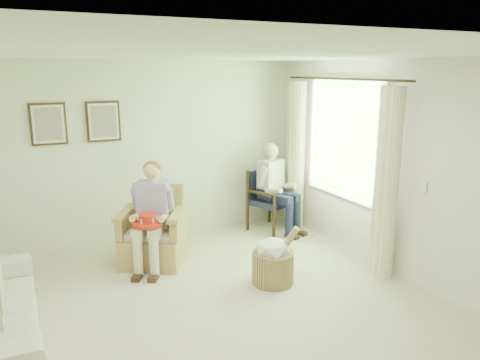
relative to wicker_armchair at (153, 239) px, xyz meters
The scene contains 15 objects.
floor 1.86m from the wicker_armchair, 87.51° to the right, with size 5.50×5.50×0.00m, color beige.
back_wall 1.35m from the wicker_armchair, 85.02° to the left, with size 5.00×0.04×2.60m, color silver.
right_wall 3.32m from the wicker_armchair, 35.41° to the right, with size 0.04×5.50×2.60m, color silver.
ceiling 2.93m from the wicker_armchair, 87.51° to the right, with size 5.00×5.50×0.02m, color white.
window 2.91m from the wicker_armchair, 14.00° to the right, with size 0.13×2.50×1.63m.
curtain_left 3.02m from the wicker_armchair, 33.82° to the right, with size 0.34×0.34×2.30m, color #F9E8C3.
curtain_right 2.57m from the wicker_armchair, ahead, with size 0.34×0.34×2.30m, color #F9E8C3.
framed_print_left 2.02m from the wicker_armchair, 140.66° to the left, with size 0.45×0.05×0.55m.
framed_print_right 1.75m from the wicker_armchair, 112.88° to the left, with size 0.45×0.05×0.55m.
wicker_armchair is the anchor object (origin of this frame).
wood_armchair 2.10m from the wicker_armchair, 13.80° to the left, with size 0.61×0.57×0.93m.
person_wicker 0.47m from the wicker_armchair, 90.00° to the right, with size 0.40×0.62×1.33m.
person_dark 2.11m from the wicker_armchair, ahead, with size 0.40×0.63×1.35m.
red_hat 0.48m from the wicker_armchair, 113.54° to the right, with size 0.38×0.38×0.14m.
hatbox 1.66m from the wicker_armchair, 48.27° to the right, with size 0.64×0.64×0.73m.
Camera 1 is at (-1.59, -3.83, 2.49)m, focal length 35.00 mm.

